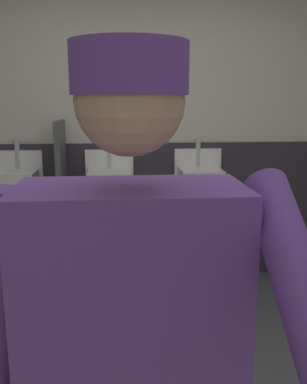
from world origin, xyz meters
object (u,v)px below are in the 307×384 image
(urinal_middle, at_px, (110,196))
(person, at_px, (133,363))
(urinal_left, at_px, (17,198))
(urinal_right, at_px, (200,195))

(urinal_middle, xyz_separation_m, person, (0.10, -2.60, 0.22))
(urinal_middle, bearing_deg, person, -87.90)
(urinal_left, height_order, urinal_middle, same)
(urinal_left, height_order, person, person)
(urinal_left, relative_size, person, 0.74)
(urinal_right, bearing_deg, person, -104.11)
(urinal_left, xyz_separation_m, person, (0.85, -2.60, 0.22))
(urinal_middle, height_order, urinal_right, same)
(urinal_right, bearing_deg, urinal_left, 180.00)
(urinal_left, bearing_deg, person, -72.01)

